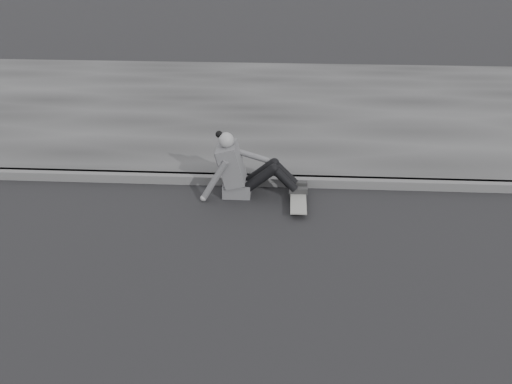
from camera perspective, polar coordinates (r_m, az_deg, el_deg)
ground at (r=5.81m, az=19.11°, el=-11.16°), size 80.00×80.00×0.00m
curb at (r=7.91m, az=14.75°, el=0.78°), size 24.00×0.16×0.12m
sidewalk at (r=10.66m, az=11.96°, el=8.01°), size 24.00×6.00×0.12m
skateboard at (r=7.24m, az=4.25°, el=-0.78°), size 0.20×0.78×0.09m
seated_woman at (r=7.35m, az=-1.42°, el=2.27°), size 1.38×0.46×0.88m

